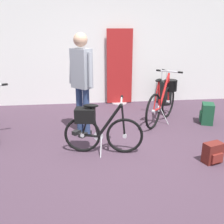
% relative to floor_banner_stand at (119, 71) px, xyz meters
% --- Properties ---
extents(ground_plane, '(7.56, 7.56, 0.00)m').
position_rel_floor_banner_stand_xyz_m(ground_plane, '(-0.34, -2.65, -0.78)').
color(ground_plane, '#473342').
extents(back_wall, '(7.56, 0.10, 2.93)m').
position_rel_floor_banner_stand_xyz_m(back_wall, '(-0.34, 0.16, 0.68)').
color(back_wall, white).
rests_on(back_wall, ground_plane).
extents(floor_banner_stand, '(0.60, 0.36, 1.74)m').
position_rel_floor_banner_stand_xyz_m(floor_banner_stand, '(0.00, 0.00, 0.00)').
color(floor_banner_stand, '#B7B7BC').
rests_on(floor_banner_stand, ground_plane).
extents(folding_bike_foreground, '(1.15, 0.53, 0.82)m').
position_rel_floor_banner_stand_xyz_m(folding_bike_foreground, '(-0.67, -2.53, -0.40)').
color(folding_bike_foreground, black).
rests_on(folding_bike_foreground, ground_plane).
extents(display_bike_right, '(0.92, 1.12, 0.97)m').
position_rel_floor_banner_stand_xyz_m(display_bike_right, '(0.69, -1.30, -0.34)').
color(display_bike_right, black).
rests_on(display_bike_right, ground_plane).
extents(visitor_near_wall, '(0.40, 0.40, 1.70)m').
position_rel_floor_banner_stand_xyz_m(visitor_near_wall, '(-0.88, -1.81, 0.19)').
color(visitor_near_wall, navy).
rests_on(visitor_near_wall, ground_plane).
extents(rolling_suitcase, '(0.24, 0.39, 0.83)m').
position_rel_floor_banner_stand_xyz_m(rolling_suitcase, '(1.08, -0.16, -0.50)').
color(rolling_suitcase, black).
rests_on(rolling_suitcase, ground_plane).
extents(backpack_on_floor, '(0.31, 0.35, 0.39)m').
position_rel_floor_banner_stand_xyz_m(backpack_on_floor, '(1.48, -1.56, -0.59)').
color(backpack_on_floor, '#19472D').
rests_on(backpack_on_floor, ground_plane).
extents(handbag_on_floor, '(0.29, 0.24, 0.29)m').
position_rel_floor_banner_stand_xyz_m(handbag_on_floor, '(0.86, -3.01, -0.64)').
color(handbag_on_floor, maroon).
rests_on(handbag_on_floor, ground_plane).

